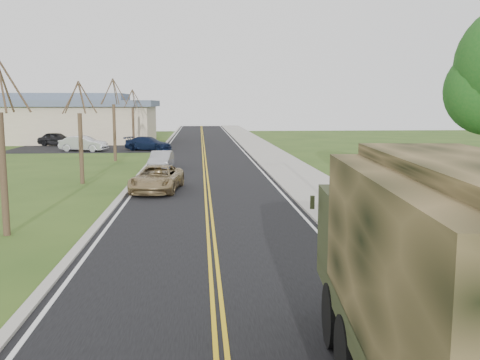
{
  "coord_description": "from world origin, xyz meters",
  "views": [
    {
      "loc": [
        -0.35,
        -8.46,
        4.49
      ],
      "look_at": [
        1.06,
        10.26,
        1.8
      ],
      "focal_mm": 40.0,
      "sensor_mm": 36.0,
      "label": 1
    }
  ],
  "objects": [
    {
      "name": "road",
      "position": [
        0.0,
        40.0,
        0.01
      ],
      "size": [
        8.0,
        120.0,
        0.01
      ],
      "primitive_type": "cube",
      "color": "black",
      "rests_on": "ground"
    },
    {
      "name": "curb_right",
      "position": [
        4.15,
        40.0,
        0.06
      ],
      "size": [
        0.3,
        120.0,
        0.12
      ],
      "primitive_type": "cube",
      "color": "#9E998E",
      "rests_on": "ground"
    },
    {
      "name": "sidewalk_right",
      "position": [
        5.9,
        40.0,
        0.05
      ],
      "size": [
        3.2,
        120.0,
        0.1
      ],
      "primitive_type": "cube",
      "color": "#9E998E",
      "rests_on": "ground"
    },
    {
      "name": "curb_left",
      "position": [
        -4.15,
        40.0,
        0.05
      ],
      "size": [
        0.3,
        120.0,
        0.1
      ],
      "primitive_type": "cube",
      "color": "#9E998E",
      "rests_on": "ground"
    },
    {
      "name": "bare_tree_a",
      "position": [
        -7.0,
        10.0,
        2.63
      ],
      "size": [
        1.93,
        2.26,
        6.08
      ],
      "color": "#38281C",
      "rests_on": "ground"
    },
    {
      "name": "bare_tree_b",
      "position": [
        -7.0,
        22.0,
        2.48
      ],
      "size": [
        1.83,
        2.14,
        5.73
      ],
      "color": "#38281C",
      "rests_on": "ground"
    },
    {
      "name": "bare_tree_c",
      "position": [
        -7.0,
        34.0,
        2.78
      ],
      "size": [
        2.04,
        2.39,
        6.42
      ],
      "color": "#38281C",
      "rests_on": "ground"
    },
    {
      "name": "bare_tree_d",
      "position": [
        -7.0,
        46.0,
        2.55
      ],
      "size": [
        1.88,
        2.2,
        5.91
      ],
      "color": "#38281C",
      "rests_on": "ground"
    },
    {
      "name": "commercial_building",
      "position": [
        -15.98,
        55.97,
        2.69
      ],
      "size": [
        25.5,
        21.5,
        5.65
      ],
      "color": "tan",
      "rests_on": "ground"
    },
    {
      "name": "military_truck",
      "position": [
        3.05,
        -1.66,
        2.18
      ],
      "size": [
        3.34,
        7.85,
        3.81
      ],
      "rotation": [
        0.0,
        0.0,
        -0.09
      ],
      "color": "black",
      "rests_on": "ground"
    },
    {
      "name": "suv_champagne",
      "position": [
        -2.57,
        18.95,
        0.67
      ],
      "size": [
        2.77,
        5.03,
        1.34
      ],
      "primitive_type": "imported",
      "rotation": [
        0.0,
        0.0,
        -0.12
      ],
      "color": "#8F7950",
      "rests_on": "ground"
    },
    {
      "name": "sedan_silver",
      "position": [
        -3.0,
        28.18,
        0.63
      ],
      "size": [
        1.6,
        3.92,
        1.26
      ],
      "primitive_type": "imported",
      "rotation": [
        0.0,
        0.0,
        -0.07
      ],
      "color": "#A4A4A8",
      "rests_on": "ground"
    },
    {
      "name": "pickup_navy",
      "position": [
        10.77,
        12.19,
        0.72
      ],
      "size": [
        5.26,
        4.23,
        1.43
      ],
      "primitive_type": "imported",
      "rotation": [
        0.0,
        0.0,
        1.04
      ],
      "color": "#0E1735",
      "rests_on": "ground"
    },
    {
      "name": "lot_car_dark",
      "position": [
        -15.52,
        50.0,
        0.74
      ],
      "size": [
        4.71,
        3.2,
        1.49
      ],
      "primitive_type": "imported",
      "rotation": [
        0.0,
        0.0,
        1.21
      ],
      "color": "black",
      "rests_on": "ground"
    },
    {
      "name": "lot_car_silver",
      "position": [
        -11.36,
        43.05,
        0.73
      ],
      "size": [
        4.71,
        2.69,
        1.47
      ],
      "primitive_type": "imported",
      "rotation": [
        0.0,
        0.0,
        1.3
      ],
      "color": "silver",
      "rests_on": "ground"
    },
    {
      "name": "lot_car_navy",
      "position": [
        -5.29,
        43.56,
        0.66
      ],
      "size": [
        4.94,
        3.31,
        1.33
      ],
      "primitive_type": "imported",
      "rotation": [
        0.0,
        0.0,
        1.22
      ],
      "color": "#0D1832",
      "rests_on": "ground"
    }
  ]
}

